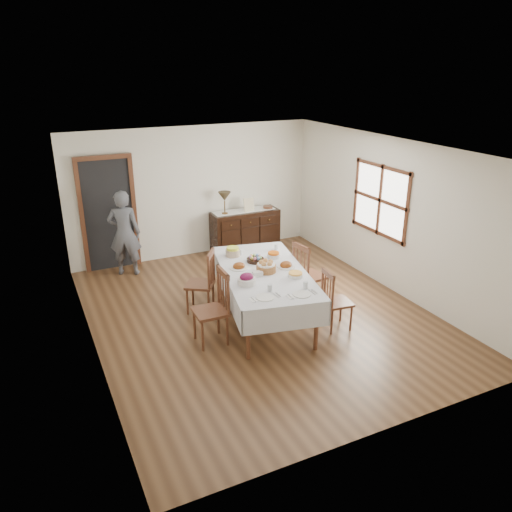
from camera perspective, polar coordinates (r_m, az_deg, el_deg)
name	(u,v)px	position (r m, az deg, el deg)	size (l,w,h in m)	color
ground	(259,314)	(7.97, 0.31, -6.61)	(6.00, 6.00, 0.00)	brown
room_shell	(238,209)	(7.66, -2.03, 5.44)	(5.02, 6.02, 2.65)	silver
dining_table	(264,277)	(7.49, 0.94, -2.38)	(1.68, 2.58, 0.82)	silver
chair_left_near	(214,307)	(7.01, -4.84, -5.80)	(0.46, 0.46, 1.08)	brown
chair_left_far	(203,281)	(7.90, -6.07, -2.87)	(0.58, 0.58, 1.01)	brown
chair_right_near	(334,299)	(7.45, 8.96, -4.93)	(0.43, 0.43, 0.94)	brown
chair_right_far	(307,273)	(8.12, 5.88, -1.99)	(0.50, 0.50, 1.06)	brown
sideboard	(245,231)	(10.46, -1.25, 2.92)	(1.42, 0.52, 0.85)	black
person	(124,230)	(9.45, -14.84, 2.87)	(0.54, 0.34, 1.71)	#545760
bread_basket	(266,267)	(7.40, 1.16, -1.26)	(0.30, 0.30, 0.19)	#925B2E
egg_basket	(255,259)	(7.78, -0.07, -0.38)	(0.27, 0.27, 0.11)	black
ham_platter_a	(239,266)	(7.54, -1.97, -1.20)	(0.28, 0.28, 0.11)	white
ham_platter_b	(286,265)	(7.59, 3.44, -1.06)	(0.27, 0.27, 0.11)	white
beet_bowl	(247,279)	(7.00, -1.08, -2.69)	(0.26, 0.26, 0.16)	white
carrot_bowl	(274,255)	(7.94, 2.02, 0.10)	(0.20, 0.20, 0.09)	white
pineapple_bowl	(233,252)	(8.01, -2.67, 0.49)	(0.24, 0.24, 0.15)	tan
casserole_dish	(295,275)	(7.26, 4.53, -2.13)	(0.22, 0.22, 0.07)	white
butter_dish	(258,274)	(7.27, 0.18, -2.04)	(0.16, 0.12, 0.07)	white
setting_left	(266,294)	(6.68, 1.18, -4.38)	(0.44, 0.31, 0.10)	white
setting_right	(303,291)	(6.79, 5.35, -4.02)	(0.44, 0.31, 0.10)	white
glass_far_a	(240,252)	(8.05, -1.83, 0.44)	(0.07, 0.07, 0.10)	silver
glass_far_b	(276,247)	(8.29, 2.34, 1.04)	(0.06, 0.06, 0.09)	silver
runner	(244,211)	(10.36, -1.41, 5.22)	(1.30, 0.35, 0.01)	white
table_lamp	(224,197)	(10.05, -3.62, 6.75)	(0.26, 0.26, 0.46)	brown
picture_frame	(249,205)	(10.28, -0.81, 5.88)	(0.22, 0.08, 0.28)	beige
deco_bowl	(268,207)	(10.51, 1.36, 5.60)	(0.20, 0.20, 0.06)	brown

